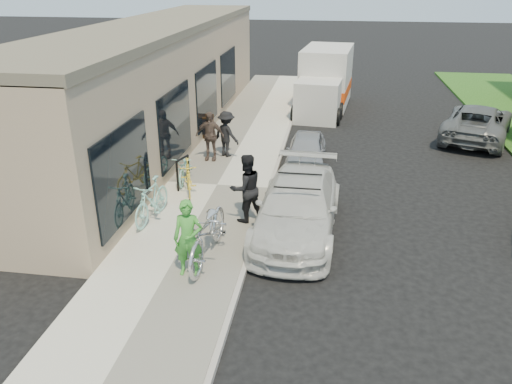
{
  "coord_description": "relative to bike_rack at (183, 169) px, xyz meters",
  "views": [
    {
      "loc": [
        1.16,
        -10.14,
        5.86
      ],
      "look_at": [
        -0.48,
        0.62,
        1.05
      ],
      "focal_mm": 35.0,
      "sensor_mm": 36.0,
      "label": 1
    }
  ],
  "objects": [
    {
      "name": "man_standing",
      "position": [
        2.14,
        -1.77,
        0.32
      ],
      "size": [
        1.07,
        1.03,
        1.74
      ],
      "primitive_type": "imported",
      "rotation": [
        0.0,
        0.0,
        3.76
      ],
      "color": "black",
      "rests_on": "sidewalk"
    },
    {
      "name": "cruiser_bike_a",
      "position": [
        -0.19,
        -2.1,
        -0.02
      ],
      "size": [
        0.71,
        1.81,
        1.06
      ],
      "primitive_type": "imported",
      "rotation": [
        0.0,
        0.0,
        -0.12
      ],
      "color": "#8FD5C8",
      "rests_on": "sidewalk"
    },
    {
      "name": "sedan_white",
      "position": [
        3.43,
        -1.92,
        -0.03
      ],
      "size": [
        2.1,
        4.74,
        1.39
      ],
      "rotation": [
        0.0,
        0.0,
        -0.04
      ],
      "color": "silver",
      "rests_on": "ground"
    },
    {
      "name": "storefront",
      "position": [
        -2.34,
        5.33,
        1.42
      ],
      "size": [
        3.6,
        20.0,
        4.22
      ],
      "color": "tan",
      "rests_on": "ground"
    },
    {
      "name": "far_car_gray",
      "position": [
        9.6,
        6.57,
        -0.05
      ],
      "size": [
        3.67,
        5.2,
        1.32
      ],
      "primitive_type": "imported",
      "rotation": [
        0.0,
        0.0,
        2.79
      ],
      "color": "#585B5D",
      "rests_on": "ground"
    },
    {
      "name": "bystander_a",
      "position": [
        0.68,
        2.85,
        0.22
      ],
      "size": [
        1.15,
        1.02,
        1.54
      ],
      "primitive_type": "imported",
      "rotation": [
        0.0,
        0.0,
        2.57
      ],
      "color": "black",
      "rests_on": "sidewalk"
    },
    {
      "name": "bike_rack",
      "position": [
        0.0,
        0.0,
        0.0
      ],
      "size": [
        0.23,
        0.63,
        0.92
      ],
      "rotation": [
        0.0,
        0.0,
        -0.28
      ],
      "color": "black",
      "rests_on": "sidewalk"
    },
    {
      "name": "curb",
      "position": [
        2.45,
        0.35,
        -0.64
      ],
      "size": [
        0.12,
        34.0,
        0.13
      ],
      "primitive_type": "cube",
      "color": "#A59E97",
      "rests_on": "ground"
    },
    {
      "name": "tandem_bike",
      "position": [
        1.65,
        -3.68,
        0.09
      ],
      "size": [
        0.96,
        2.48,
        1.28
      ],
      "primitive_type": "imported",
      "rotation": [
        0.0,
        0.0,
        -0.05
      ],
      "color": "silver",
      "rests_on": "sidewalk"
    },
    {
      "name": "sedan_silver",
      "position": [
        3.36,
        2.73,
        -0.18
      ],
      "size": [
        1.26,
        3.09,
        1.05
      ],
      "primitive_type": "imported",
      "rotation": [
        0.0,
        0.0,
        -0.01
      ],
      "color": "#A6A7AB",
      "rests_on": "ground"
    },
    {
      "name": "ground",
      "position": [
        2.9,
        -2.65,
        -0.7
      ],
      "size": [
        120.0,
        120.0,
        0.0
      ],
      "primitive_type": "plane",
      "color": "black",
      "rests_on": "ground"
    },
    {
      "name": "moving_truck",
      "position": [
        3.72,
        10.4,
        0.5
      ],
      "size": [
        2.6,
        5.7,
        2.71
      ],
      "rotation": [
        0.0,
        0.0,
        -0.1
      ],
      "color": "beige",
      "rests_on": "ground"
    },
    {
      "name": "cruiser_bike_b",
      "position": [
        -0.09,
        0.49,
        -0.14
      ],
      "size": [
        0.73,
        1.64,
        0.84
      ],
      "primitive_type": "imported",
      "rotation": [
        0.0,
        0.0,
        0.11
      ],
      "color": "#8FD5C8",
      "rests_on": "sidewalk"
    },
    {
      "name": "woman_rider",
      "position": [
        1.4,
        -4.35,
        0.27
      ],
      "size": [
        0.63,
        0.44,
        1.64
      ],
      "primitive_type": "imported",
      "rotation": [
        0.0,
        0.0,
        0.07
      ],
      "color": "green",
      "rests_on": "sidewalk"
    },
    {
      "name": "sidewalk",
      "position": [
        0.9,
        0.35,
        -0.63
      ],
      "size": [
        3.0,
        34.0,
        0.15
      ],
      "primitive_type": "cube",
      "color": "beige",
      "rests_on": "ground"
    },
    {
      "name": "bystander_b",
      "position": [
        0.22,
        2.41,
        0.26
      ],
      "size": [
        0.96,
        0.41,
        1.62
      ],
      "primitive_type": "imported",
      "rotation": [
        0.0,
        0.0,
        -0.02
      ],
      "color": "brown",
      "rests_on": "sidewalk"
    },
    {
      "name": "cruiser_bike_c",
      "position": [
        0.24,
        -0.31,
        -0.09
      ],
      "size": [
        0.9,
        1.59,
        0.92
      ],
      "primitive_type": "imported",
      "rotation": [
        0.0,
        0.0,
        0.32
      ],
      "color": "yellow",
      "rests_on": "sidewalk"
    },
    {
      "name": "sandwich_board",
      "position": [
        -0.49,
        4.64,
        -0.11
      ],
      "size": [
        0.55,
        0.55,
        0.87
      ],
      "rotation": [
        0.0,
        0.0,
        0.03
      ],
      "color": "black",
      "rests_on": "sidewalk"
    }
  ]
}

